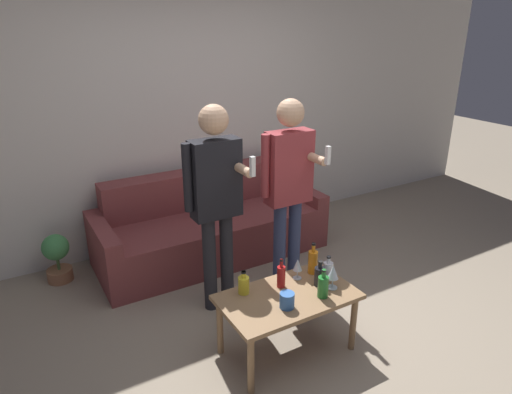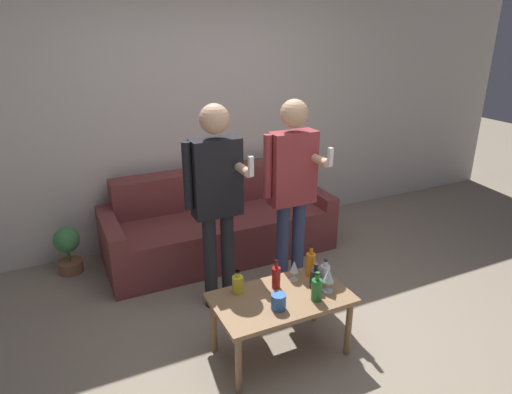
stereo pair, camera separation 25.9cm
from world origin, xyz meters
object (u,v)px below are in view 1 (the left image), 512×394
couch (210,226)px  bottle_orange (320,276)px  coffee_table (288,302)px  person_standing_left (216,193)px  person_standing_right (288,180)px

couch → bottle_orange: 1.61m
couch → bottle_orange: bearing=-86.3°
coffee_table → person_standing_left: size_ratio=0.56×
bottle_orange → person_standing_left: 0.96m
person_standing_left → person_standing_right: bearing=-2.2°
coffee_table → person_standing_right: 1.02m
coffee_table → person_standing_right: size_ratio=0.57×
couch → coffee_table: (-0.15, -1.58, 0.11)m
person_standing_right → person_standing_left: bearing=177.8°
person_standing_left → person_standing_right: person_standing_left is taller
person_standing_left → bottle_orange: bearing=-60.0°
couch → person_standing_right: bearing=-70.5°
couch → person_standing_right: person_standing_right is taller
person_standing_left → couch: bearing=69.5°
coffee_table → person_standing_right: (0.46, 0.70, 0.57)m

